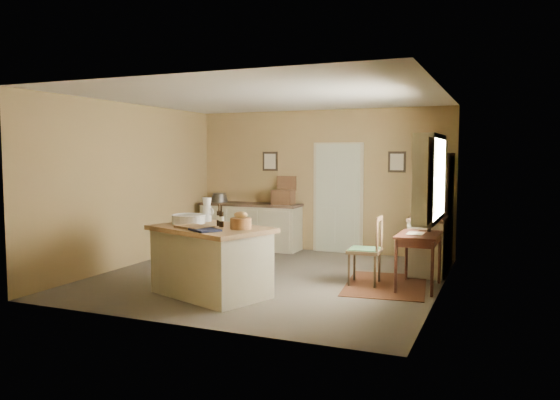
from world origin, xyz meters
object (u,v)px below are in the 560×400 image
Objects in this scene: sideboard at (251,224)px; right_cabinet at (429,244)px; shelving_unit at (444,210)px; work_island at (211,259)px; desk_chair at (365,251)px; writing_desk at (419,241)px.

sideboard reaches higher than right_cabinet.
shelving_unit reaches higher than sideboard.
desk_chair is at bearing 57.95° from work_island.
shelving_unit reaches higher than desk_chair.
shelving_unit reaches higher than writing_desk.
right_cabinet is (0.75, 1.12, -0.03)m from desk_chair.
sideboard is at bearing 164.77° from right_cabinet.
desk_chair is at bearing -36.70° from sideboard.
sideboard is at bearing 140.58° from desk_chair.
writing_desk is 1.68m from shelving_unit.
shelving_unit is (0.15, 1.65, 0.27)m from writing_desk.
right_cabinet is at bearing -104.20° from shelving_unit.
right_cabinet is at bearing 90.01° from writing_desk.
sideboard is (-1.06, 3.43, -0.00)m from work_island.
sideboard is at bearing 127.23° from work_island.
right_cabinet is (3.54, -0.96, -0.02)m from sideboard.
sideboard reaches higher than writing_desk.
work_island is 1.99× the size of writing_desk.
writing_desk is 0.48× the size of shelving_unit.
shelving_unit is at bearing 59.65° from desk_chair.
writing_desk is 0.93× the size of desk_chair.
right_cabinet is at bearing 64.91° from work_island.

